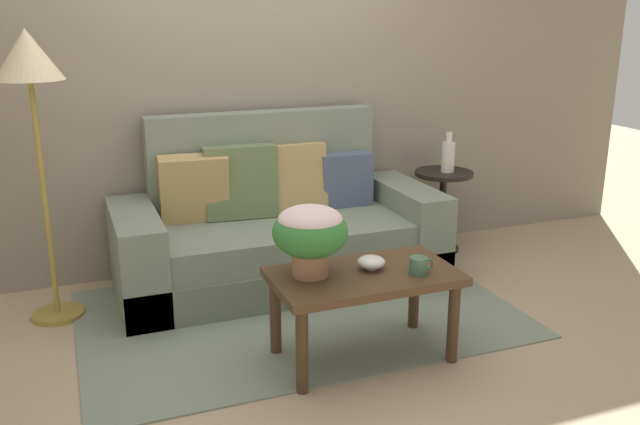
% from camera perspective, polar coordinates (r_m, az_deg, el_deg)
% --- Properties ---
extents(ground_plane, '(14.00, 14.00, 0.00)m').
position_cam_1_polar(ground_plane, '(3.98, -1.10, -9.38)').
color(ground_plane, tan).
extents(wall_back, '(6.40, 0.12, 2.91)m').
position_cam_1_polar(wall_back, '(4.72, -6.30, 13.00)').
color(wall_back, gray).
rests_on(wall_back, ground).
extents(area_rug, '(2.52, 1.64, 0.01)m').
position_cam_1_polar(area_rug, '(4.11, -1.82, -8.48)').
color(area_rug, gray).
rests_on(area_rug, ground).
extents(couch, '(2.10, 0.89, 1.10)m').
position_cam_1_polar(couch, '(4.50, -3.67, -1.67)').
color(couch, '#626B59').
rests_on(couch, ground).
extents(coffee_table, '(0.94, 0.53, 0.48)m').
position_cam_1_polar(coffee_table, '(3.48, 3.71, -6.18)').
color(coffee_table, '#442D1B').
rests_on(coffee_table, ground).
extents(side_table, '(0.43, 0.43, 0.61)m').
position_cam_1_polar(side_table, '(5.12, 10.26, 1.34)').
color(side_table, black).
rests_on(side_table, ground).
extents(floor_lamp, '(0.37, 0.37, 1.66)m').
position_cam_1_polar(floor_lamp, '(4.02, -23.16, 10.32)').
color(floor_lamp, olive).
rests_on(floor_lamp, ground).
extents(potted_plant, '(0.38, 0.38, 0.36)m').
position_cam_1_polar(potted_plant, '(3.33, -0.83, -1.61)').
color(potted_plant, '#A36B4C').
rests_on(potted_plant, coffee_table).
extents(coffee_mug, '(0.13, 0.09, 0.09)m').
position_cam_1_polar(coffee_mug, '(3.44, 8.28, -4.43)').
color(coffee_mug, '#3D664C').
rests_on(coffee_mug, coffee_table).
extents(snack_bowl, '(0.14, 0.14, 0.07)m').
position_cam_1_polar(snack_bowl, '(3.48, 4.32, -4.18)').
color(snack_bowl, silver).
rests_on(snack_bowl, coffee_table).
extents(table_vase, '(0.10, 0.10, 0.29)m').
position_cam_1_polar(table_vase, '(5.04, 10.71, 4.70)').
color(table_vase, silver).
rests_on(table_vase, side_table).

